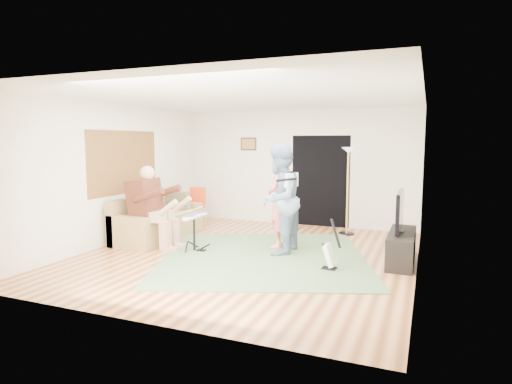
{
  "coord_description": "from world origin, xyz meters",
  "views": [
    {
      "loc": [
        2.85,
        -6.67,
        1.97
      ],
      "look_at": [
        0.03,
        0.3,
        1.07
      ],
      "focal_mm": 30.0,
      "sensor_mm": 36.0,
      "label": 1
    }
  ],
  "objects_px": {
    "guitar_spare": "(330,255)",
    "television": "(400,211)",
    "drum_kit": "(194,235)",
    "singer": "(280,199)",
    "torchiere_lamp": "(348,175)",
    "sofa": "(155,224)",
    "guitarist": "(280,199)",
    "tv_cabinet": "(402,247)",
    "dining_chair": "(197,213)"
  },
  "relations": [
    {
      "from": "drum_kit",
      "to": "singer",
      "type": "height_order",
      "value": "singer"
    },
    {
      "from": "torchiere_lamp",
      "to": "tv_cabinet",
      "type": "distance_m",
      "value": 2.39
    },
    {
      "from": "drum_kit",
      "to": "singer",
      "type": "distance_m",
      "value": 1.69
    },
    {
      "from": "torchiere_lamp",
      "to": "dining_chair",
      "type": "xyz_separation_m",
      "value": [
        -3.37,
        -0.48,
        -0.94
      ]
    },
    {
      "from": "drum_kit",
      "to": "torchiere_lamp",
      "type": "bearing_deg",
      "value": 46.7
    },
    {
      "from": "guitar_spare",
      "to": "tv_cabinet",
      "type": "height_order",
      "value": "guitar_spare"
    },
    {
      "from": "guitarist",
      "to": "guitar_spare",
      "type": "xyz_separation_m",
      "value": [
        1.04,
        -0.63,
        -0.73
      ]
    },
    {
      "from": "guitar_spare",
      "to": "tv_cabinet",
      "type": "relative_size",
      "value": 0.57
    },
    {
      "from": "drum_kit",
      "to": "guitar_spare",
      "type": "distance_m",
      "value": 2.52
    },
    {
      "from": "sofa",
      "to": "torchiere_lamp",
      "type": "height_order",
      "value": "torchiere_lamp"
    },
    {
      "from": "singer",
      "to": "torchiere_lamp",
      "type": "xyz_separation_m",
      "value": [
        0.97,
        1.57,
        0.36
      ]
    },
    {
      "from": "drum_kit",
      "to": "tv_cabinet",
      "type": "bearing_deg",
      "value": 10.26
    },
    {
      "from": "sofa",
      "to": "guitar_spare",
      "type": "relative_size",
      "value": 2.67
    },
    {
      "from": "drum_kit",
      "to": "guitar_spare",
      "type": "bearing_deg",
      "value": -4.76
    },
    {
      "from": "television",
      "to": "sofa",
      "type": "bearing_deg",
      "value": 179.8
    },
    {
      "from": "dining_chair",
      "to": "tv_cabinet",
      "type": "bearing_deg",
      "value": -28.26
    },
    {
      "from": "guitarist",
      "to": "torchiere_lamp",
      "type": "bearing_deg",
      "value": 158.63
    },
    {
      "from": "sofa",
      "to": "dining_chair",
      "type": "xyz_separation_m",
      "value": [
        0.22,
        1.3,
        0.03
      ]
    },
    {
      "from": "guitarist",
      "to": "singer",
      "type": "bearing_deg",
      "value": -160.66
    },
    {
      "from": "drum_kit",
      "to": "television",
      "type": "xyz_separation_m",
      "value": [
        3.45,
        0.63,
        0.55
      ]
    },
    {
      "from": "sofa",
      "to": "television",
      "type": "xyz_separation_m",
      "value": [
        4.75,
        -0.02,
        0.56
      ]
    },
    {
      "from": "torchiere_lamp",
      "to": "tv_cabinet",
      "type": "bearing_deg",
      "value": -56.14
    },
    {
      "from": "guitarist",
      "to": "tv_cabinet",
      "type": "distance_m",
      "value": 2.16
    },
    {
      "from": "guitarist",
      "to": "torchiere_lamp",
      "type": "xyz_separation_m",
      "value": [
        0.82,
        2.01,
        0.3
      ]
    },
    {
      "from": "torchiere_lamp",
      "to": "dining_chair",
      "type": "distance_m",
      "value": 3.53
    },
    {
      "from": "sofa",
      "to": "guitarist",
      "type": "height_order",
      "value": "guitarist"
    },
    {
      "from": "drum_kit",
      "to": "guitar_spare",
      "type": "height_order",
      "value": "guitar_spare"
    },
    {
      "from": "dining_chair",
      "to": "drum_kit",
      "type": "bearing_deg",
      "value": -73.38
    },
    {
      "from": "sofa",
      "to": "guitar_spare",
      "type": "bearing_deg",
      "value": -12.73
    },
    {
      "from": "drum_kit",
      "to": "guitar_spare",
      "type": "xyz_separation_m",
      "value": [
        2.51,
        -0.21,
        -0.07
      ]
    },
    {
      "from": "sofa",
      "to": "singer",
      "type": "xyz_separation_m",
      "value": [
        2.62,
        0.22,
        0.61
      ]
    },
    {
      "from": "singer",
      "to": "television",
      "type": "height_order",
      "value": "singer"
    },
    {
      "from": "singer",
      "to": "tv_cabinet",
      "type": "height_order",
      "value": "singer"
    },
    {
      "from": "torchiere_lamp",
      "to": "drum_kit",
      "type": "bearing_deg",
      "value": -133.3
    },
    {
      "from": "guitarist",
      "to": "guitar_spare",
      "type": "bearing_deg",
      "value": 59.56
    },
    {
      "from": "tv_cabinet",
      "to": "drum_kit",
      "type": "bearing_deg",
      "value": -169.74
    },
    {
      "from": "guitarist",
      "to": "television",
      "type": "xyz_separation_m",
      "value": [
        1.98,
        0.21,
        -0.11
      ]
    },
    {
      "from": "guitarist",
      "to": "drum_kit",
      "type": "bearing_deg",
      "value": -72.89
    },
    {
      "from": "dining_chair",
      "to": "singer",
      "type": "bearing_deg",
      "value": -36.54
    },
    {
      "from": "dining_chair",
      "to": "tv_cabinet",
      "type": "xyz_separation_m",
      "value": [
        4.57,
        -1.32,
        -0.07
      ]
    },
    {
      "from": "tv_cabinet",
      "to": "guitar_spare",
      "type": "bearing_deg",
      "value": -139.71
    },
    {
      "from": "drum_kit",
      "to": "dining_chair",
      "type": "relative_size",
      "value": 0.76
    },
    {
      "from": "guitarist",
      "to": "guitar_spare",
      "type": "height_order",
      "value": "guitarist"
    },
    {
      "from": "sofa",
      "to": "singer",
      "type": "distance_m",
      "value": 2.7
    },
    {
      "from": "singer",
      "to": "tv_cabinet",
      "type": "relative_size",
      "value": 1.28
    },
    {
      "from": "guitar_spare",
      "to": "television",
      "type": "distance_m",
      "value": 1.41
    },
    {
      "from": "sofa",
      "to": "torchiere_lamp",
      "type": "xyz_separation_m",
      "value": [
        3.59,
        1.78,
        0.98
      ]
    },
    {
      "from": "drum_kit",
      "to": "guitarist",
      "type": "bearing_deg",
      "value": 16.15
    },
    {
      "from": "sofa",
      "to": "television",
      "type": "relative_size",
      "value": 2.01
    },
    {
      "from": "television",
      "to": "guitar_spare",
      "type": "bearing_deg",
      "value": -138.25
    }
  ]
}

